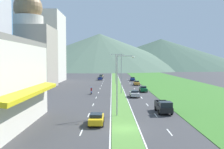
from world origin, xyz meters
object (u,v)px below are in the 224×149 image
Objects in this scene: car_1 at (136,83)px; car_4 at (142,89)px; street_lamp_mid at (119,71)px; car_5 at (100,77)px; car_3 at (134,94)px; car_7 at (99,78)px; pickup_truck_0 at (163,107)px; street_lamp_near at (118,81)px; car_2 at (95,119)px; motorcycle_rider at (90,91)px; street_lamp_far at (116,67)px; car_0 at (132,79)px; car_6 at (100,76)px.

car_1 is 18.72m from car_4.
car_5 is (-7.30, 56.07, -4.97)m from street_lamp_mid.
car_3 reaches higher than car_7.
car_3 is 18.27m from pickup_truck_0.
car_5 is (-6.29, 82.25, -4.47)m from street_lamp_near.
car_1 is at bearing 81.44° from street_lamp_near.
car_2 is 0.80× the size of pickup_truck_0.
car_2 is 30.53m from motorcycle_rider.
street_lamp_near is 2.03× the size of car_4.
car_0 is at bearing 65.88° from street_lamp_far.
motorcycle_rider reaches higher than car_4.
street_lamp_near reaches higher than car_2.
car_6 is (-13.80, 41.53, -0.04)m from car_1.
car_3 reaches higher than car_6.
car_0 is at bearing -8.24° from car_2.
car_7 is (-6.18, 72.12, -4.47)m from street_lamp_near.
street_lamp_near is 7.55m from car_2.
street_lamp_mid reaches higher than car_5.
car_3 is at bearing -171.43° from car_6.
street_lamp_near is at bearing -166.21° from motorcycle_rider.
street_lamp_mid is 2.29× the size of car_0.
car_5 is 0.99× the size of car_6.
car_2 is at bearing -177.70° from car_7.
street_lamp_far reaches higher than car_3.
car_2 is at bearing -177.89° from car_5.
car_7 is at bearing -179.37° from car_5.
car_1 is at bearing 179.91° from car_4.
car_7 is (-13.72, 4.13, -0.01)m from car_0.
street_lamp_far reaches higher than car_4.
car_0 reaches higher than car_5.
car_1 is 36.19m from car_5.
car_0 is at bearing 179.66° from pickup_truck_0.
street_lamp_near is 2.17× the size of car_5.
car_6 is at bearing -171.22° from pickup_truck_0.
car_3 is at bearing 78.44° from street_lamp_near.
street_lamp_far is at bearing -118.24° from car_1.
street_lamp_mid is (1.01, 26.19, 0.51)m from street_lamp_near.
street_lamp_far reaches higher than pickup_truck_0.
pickup_truck_0 is (-0.18, -46.66, 0.20)m from car_1.
street_lamp_far is 17.91m from car_0.
street_lamp_near is 26.25m from motorcycle_rider.
car_5 is (-13.59, 52.25, 0.00)m from car_4.
car_2 is 1.02× the size of car_5.
car_0 is 26.31m from car_6.
motorcycle_rider is at bearing -179.87° from car_5.
motorcycle_rider is (-13.47, -4.89, -0.03)m from car_4.
car_2 is (-4.07, -31.44, -4.99)m from street_lamp_mid.
pickup_truck_0 reaches higher than car_3.
car_6 is (-6.47, 90.26, -4.50)m from street_lamp_near.
street_lamp_mid is at bearing -172.59° from car_5.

